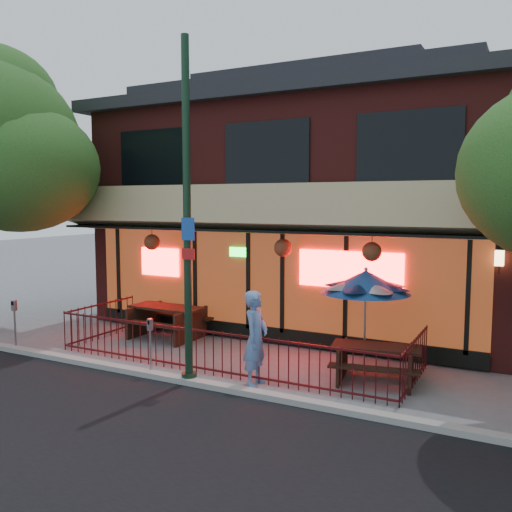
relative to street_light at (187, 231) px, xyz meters
The scene contains 11 objects.
ground 3.17m from the street_light, 90.34° to the left, with size 80.00×80.00×0.00m, color gray.
curb 3.09m from the street_light, 91.40° to the right, with size 80.00×0.25×0.12m, color #999993.
restaurant_building 7.58m from the street_light, 90.02° to the left, with size 12.96×9.49×8.05m.
patio_fence 2.68m from the street_light, 90.15° to the left, with size 8.44×2.62×1.00m.
street_light is the anchor object (origin of this frame).
picnic_table_left 4.63m from the street_light, 133.36° to the left, with size 2.10×1.62×0.88m.
picnic_table_right 4.70m from the street_light, 27.97° to the left, with size 2.02×1.68×0.77m.
patio_umbrella 4.19m from the street_light, 43.49° to the left, with size 2.00×2.00×2.28m.
pedestrian 2.58m from the street_light, 21.16° to the left, with size 0.71×0.47×1.95m, color #6188C3.
parking_meter_near 2.52m from the street_light, behind, with size 0.13×0.12×1.24m.
parking_meter_far 5.75m from the street_light, behind, with size 0.13×0.12×1.28m.
Camera 1 is at (6.28, -9.46, 3.74)m, focal length 38.00 mm.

